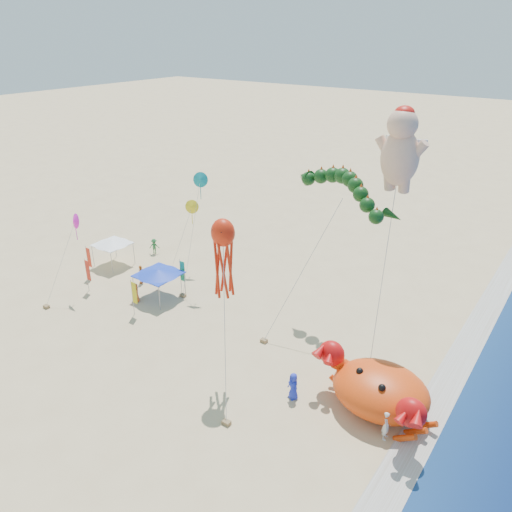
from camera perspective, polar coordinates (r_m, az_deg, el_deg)
The scene contains 11 objects.
ground at distance 37.00m, azimuth 0.75°, elevation -11.02°, with size 320.00×320.00×0.00m, color #D1B784.
foam_strip at distance 33.25m, azimuth 18.90°, elevation -17.43°, with size 320.00×320.00×0.00m, color silver.
crab_inflatable at distance 32.23m, azimuth 13.97°, elevation -14.60°, with size 8.14×6.81×3.57m.
dragon_kite at distance 36.01m, azimuth 9.72°, elevation 7.23°, with size 9.85×8.00×12.09m.
cherub_kite at distance 33.73m, azimuth 16.20°, elevation 11.82°, with size 2.50×4.33×17.23m.
octopus_kite at distance 30.63m, azimuth -3.74°, elevation 0.37°, with size 4.10×4.83×11.21m.
canopy_blue at distance 43.66m, azimuth -11.10°, elevation -1.81°, with size 3.68×3.68×2.71m.
canopy_white at distance 50.78m, azimuth -16.14°, elevation 1.53°, with size 3.33×3.33×2.71m.
feather_flags at distance 45.16m, azimuth -15.03°, elevation -1.91°, with size 9.66×5.19×3.20m.
beachgoers at distance 41.54m, azimuth -7.33°, elevation -5.45°, with size 30.55×11.85×1.89m.
small_kites at distance 44.55m, azimuth -11.42°, elevation 4.91°, with size 9.14×12.83×10.57m.
Camera 1 is at (16.95, -24.79, 21.61)m, focal length 35.00 mm.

